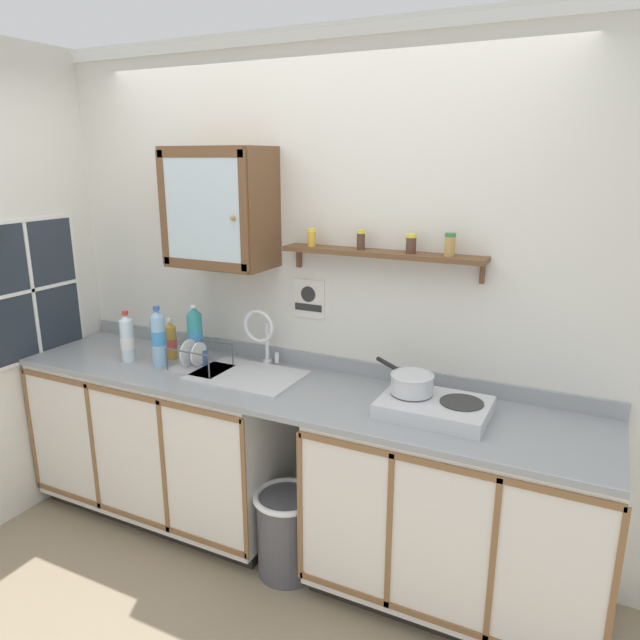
% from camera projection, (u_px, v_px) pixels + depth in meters
% --- Properties ---
extents(floor, '(6.12, 6.12, 0.00)m').
position_uv_depth(floor, '(256.00, 582.00, 2.91)').
color(floor, gray).
rests_on(floor, ground).
extents(back_wall, '(3.72, 0.07, 2.64)m').
position_uv_depth(back_wall, '(315.00, 294.00, 3.13)').
color(back_wall, silver).
rests_on(back_wall, ground).
extents(lower_cabinet_run, '(1.51, 0.63, 0.90)m').
position_uv_depth(lower_cabinet_run, '(167.00, 439.00, 3.41)').
color(lower_cabinet_run, black).
rests_on(lower_cabinet_run, ground).
extents(lower_cabinet_run_right, '(1.31, 0.63, 0.90)m').
position_uv_depth(lower_cabinet_run_right, '(457.00, 515.00, 2.69)').
color(lower_cabinet_run_right, black).
rests_on(lower_cabinet_run_right, ground).
extents(countertop, '(3.08, 0.65, 0.03)m').
position_uv_depth(countertop, '(285.00, 388.00, 2.95)').
color(countertop, gray).
rests_on(countertop, lower_cabinet_run).
extents(backsplash, '(3.08, 0.02, 0.08)m').
position_uv_depth(backsplash, '(312.00, 360.00, 3.19)').
color(backsplash, gray).
rests_on(backsplash, countertop).
extents(sink, '(0.56, 0.44, 0.46)m').
position_uv_depth(sink, '(249.00, 379.00, 3.08)').
color(sink, silver).
rests_on(sink, countertop).
extents(hot_plate_stove, '(0.47, 0.34, 0.07)m').
position_uv_depth(hot_plate_stove, '(434.00, 407.00, 2.60)').
color(hot_plate_stove, silver).
rests_on(hot_plate_stove, countertop).
extents(saucepan, '(0.34, 0.29, 0.09)m').
position_uv_depth(saucepan, '(411.00, 382.00, 2.65)').
color(saucepan, silver).
rests_on(saucepan, hot_plate_stove).
extents(bottle_water_blue_0, '(0.08, 0.08, 0.33)m').
position_uv_depth(bottle_water_blue_0, '(159.00, 338.00, 3.18)').
color(bottle_water_blue_0, '#8CB7E0').
rests_on(bottle_water_blue_0, countertop).
extents(bottle_juice_amber_1, '(0.07, 0.07, 0.23)m').
position_uv_depth(bottle_juice_amber_1, '(171.00, 341.00, 3.32)').
color(bottle_juice_amber_1, gold).
rests_on(bottle_juice_amber_1, countertop).
extents(bottle_water_clear_2, '(0.08, 0.08, 0.29)m').
position_uv_depth(bottle_water_clear_2, '(127.00, 339.00, 3.27)').
color(bottle_water_clear_2, silver).
rests_on(bottle_water_clear_2, countertop).
extents(bottle_detergent_teal_3, '(0.09, 0.09, 0.33)m').
position_uv_depth(bottle_detergent_teal_3, '(195.00, 335.00, 3.26)').
color(bottle_detergent_teal_3, teal).
rests_on(bottle_detergent_teal_3, countertop).
extents(dish_rack, '(0.30, 0.23, 0.16)m').
position_uv_depth(dish_rack, '(199.00, 364.00, 3.16)').
color(dish_rack, '#B2B2B7').
rests_on(dish_rack, countertop).
extents(mug, '(0.11, 0.08, 0.10)m').
position_uv_depth(mug, '(200.00, 357.00, 3.21)').
color(mug, '#3F6699').
rests_on(mug, countertop).
extents(wall_cabinet, '(0.55, 0.34, 0.61)m').
position_uv_depth(wall_cabinet, '(220.00, 208.00, 3.05)').
color(wall_cabinet, brown).
extents(spice_shelf, '(1.00, 0.14, 0.23)m').
position_uv_depth(spice_shelf, '(383.00, 252.00, 2.80)').
color(spice_shelf, brown).
extents(warning_sign, '(0.19, 0.01, 0.21)m').
position_uv_depth(warning_sign, '(309.00, 299.00, 3.12)').
color(warning_sign, silver).
extents(window, '(0.03, 0.66, 0.81)m').
position_uv_depth(window, '(31.00, 290.00, 3.35)').
color(window, '#262D38').
extents(trash_bin, '(0.33, 0.33, 0.44)m').
position_uv_depth(trash_bin, '(287.00, 531.00, 2.93)').
color(trash_bin, '#4C4C51').
rests_on(trash_bin, ground).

